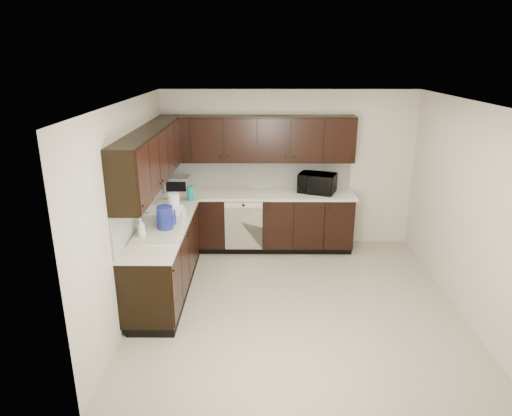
% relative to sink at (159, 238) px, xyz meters
% --- Properties ---
extents(floor, '(4.00, 4.00, 0.00)m').
position_rel_sink_xyz_m(floor, '(1.68, 0.01, -0.88)').
color(floor, '#ABA58E').
rests_on(floor, ground).
extents(ceiling, '(4.00, 4.00, 0.00)m').
position_rel_sink_xyz_m(ceiling, '(1.68, 0.01, 1.62)').
color(ceiling, white).
rests_on(ceiling, wall_back).
extents(wall_back, '(4.00, 0.02, 2.50)m').
position_rel_sink_xyz_m(wall_back, '(1.68, 2.01, 0.37)').
color(wall_back, beige).
rests_on(wall_back, floor).
extents(wall_left, '(0.02, 4.00, 2.50)m').
position_rel_sink_xyz_m(wall_left, '(-0.32, 0.01, 0.37)').
color(wall_left, beige).
rests_on(wall_left, floor).
extents(wall_right, '(0.02, 4.00, 2.50)m').
position_rel_sink_xyz_m(wall_right, '(3.68, 0.01, 0.37)').
color(wall_right, beige).
rests_on(wall_right, floor).
extents(wall_front, '(4.00, 0.02, 2.50)m').
position_rel_sink_xyz_m(wall_front, '(1.68, -1.99, 0.37)').
color(wall_front, beige).
rests_on(wall_front, floor).
extents(lower_cabinets, '(3.00, 2.80, 0.90)m').
position_rel_sink_xyz_m(lower_cabinets, '(0.67, 1.12, -0.47)').
color(lower_cabinets, black).
rests_on(lower_cabinets, floor).
extents(countertop, '(3.03, 2.83, 0.04)m').
position_rel_sink_xyz_m(countertop, '(0.67, 1.12, 0.04)').
color(countertop, beige).
rests_on(countertop, lower_cabinets).
extents(backsplash, '(3.00, 2.80, 0.48)m').
position_rel_sink_xyz_m(backsplash, '(0.46, 1.33, 0.30)').
color(backsplash, silver).
rests_on(backsplash, countertop).
extents(upper_cabinets, '(3.00, 2.80, 0.70)m').
position_rel_sink_xyz_m(upper_cabinets, '(0.58, 1.22, 0.89)').
color(upper_cabinets, black).
rests_on(upper_cabinets, wall_back).
extents(dishwasher, '(0.58, 0.04, 0.78)m').
position_rel_sink_xyz_m(dishwasher, '(0.98, 1.42, -0.33)').
color(dishwasher, beige).
rests_on(dishwasher, lower_cabinets).
extents(sink, '(0.54, 0.82, 0.42)m').
position_rel_sink_xyz_m(sink, '(0.00, 0.00, 0.00)').
color(sink, beige).
rests_on(sink, countertop).
extents(microwave, '(0.65, 0.55, 0.31)m').
position_rel_sink_xyz_m(microwave, '(2.12, 1.75, 0.21)').
color(microwave, black).
rests_on(microwave, countertop).
extents(soap_bottle_a, '(0.09, 0.10, 0.19)m').
position_rel_sink_xyz_m(soap_bottle_a, '(0.20, 0.57, 0.16)').
color(soap_bottle_a, gray).
rests_on(soap_bottle_a, countertop).
extents(soap_bottle_b, '(0.12, 0.12, 0.24)m').
position_rel_sink_xyz_m(soap_bottle_b, '(-0.17, -0.13, 0.18)').
color(soap_bottle_b, gray).
rests_on(soap_bottle_b, countertop).
extents(toaster_oven, '(0.40, 0.31, 0.24)m').
position_rel_sink_xyz_m(toaster_oven, '(-0.07, 1.79, 0.18)').
color(toaster_oven, silver).
rests_on(toaster_oven, countertop).
extents(storage_bin, '(0.49, 0.39, 0.18)m').
position_rel_sink_xyz_m(storage_bin, '(-0.01, 0.36, 0.15)').
color(storage_bin, silver).
rests_on(storage_bin, countertop).
extents(blue_pitcher, '(0.23, 0.23, 0.30)m').
position_rel_sink_xyz_m(blue_pitcher, '(0.07, 0.12, 0.21)').
color(blue_pitcher, '#101D98').
rests_on(blue_pitcher, countertop).
extents(teal_tumbler, '(0.12, 0.12, 0.21)m').
position_rel_sink_xyz_m(teal_tumbler, '(0.20, 1.32, 0.17)').
color(teal_tumbler, '#0D8593').
rests_on(teal_tumbler, countertop).
extents(paper_towel_roll, '(0.17, 0.17, 0.34)m').
position_rel_sink_xyz_m(paper_towel_roll, '(0.10, 0.53, 0.23)').
color(paper_towel_roll, silver).
rests_on(paper_towel_roll, countertop).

